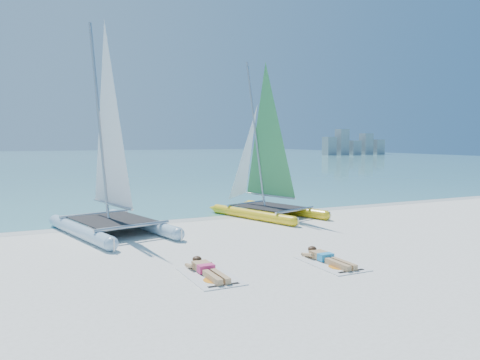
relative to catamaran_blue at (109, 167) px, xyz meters
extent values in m
plane|color=white|center=(3.70, -4.01, -2.14)|extent=(140.00, 140.00, 0.00)
cube|color=#71B7BD|center=(3.70, 58.99, -2.13)|extent=(140.00, 115.00, 0.01)
cube|color=silver|center=(3.70, 1.49, -2.14)|extent=(140.00, 1.40, 0.01)
cube|color=gray|center=(51.70, 57.99, -0.39)|extent=(2.00, 2.00, 3.50)
cube|color=gray|center=(54.70, 57.99, 0.36)|extent=(2.00, 2.00, 5.00)
cube|color=gray|center=(57.70, 57.99, -0.74)|extent=(2.00, 2.00, 2.80)
cube|color=gray|center=(60.70, 57.99, -0.04)|extent=(2.00, 2.00, 4.20)
cube|color=gray|center=(63.70, 57.99, -0.64)|extent=(2.00, 2.00, 3.00)
cylinder|color=silver|center=(-1.00, -0.34, -1.93)|extent=(1.47, 4.68, 0.42)
cone|color=silver|center=(-1.59, 2.19, -1.93)|extent=(0.52, 0.68, 0.40)
cylinder|color=silver|center=(1.05, 0.13, -1.93)|extent=(1.47, 4.68, 0.42)
cone|color=silver|center=(0.46, 2.66, -1.93)|extent=(0.52, 0.68, 0.40)
cube|color=black|center=(0.02, -0.11, -1.69)|extent=(2.56, 2.98, 0.03)
cylinder|color=#B1B3B8|center=(-0.17, 0.72, 1.55)|extent=(0.38, 1.23, 6.49)
cylinder|color=#FFF41A|center=(5.32, 0.27, -1.96)|extent=(1.61, 4.08, 0.37)
cone|color=#FFF41A|center=(4.62, 2.46, -1.96)|extent=(0.49, 0.61, 0.35)
cylinder|color=#FFF41A|center=(7.09, 0.83, -1.96)|extent=(1.61, 4.08, 0.37)
cone|color=#FFF41A|center=(6.40, 3.02, -1.96)|extent=(0.49, 0.61, 0.35)
cube|color=black|center=(6.20, 0.55, -1.74)|extent=(2.40, 2.72, 0.03)
cylinder|color=#B1B3B8|center=(5.98, 1.26, 1.12)|extent=(0.41, 1.07, 5.74)
cube|color=silver|center=(1.07, -5.94, -2.13)|extent=(1.00, 1.85, 0.02)
cube|color=tan|center=(1.07, -5.51, -2.02)|extent=(0.36, 0.55, 0.17)
cube|color=#DE3476|center=(1.07, -5.71, -2.01)|extent=(0.37, 0.22, 0.17)
cube|color=tan|center=(1.07, -6.31, -2.05)|extent=(0.31, 0.85, 0.13)
sphere|color=tan|center=(1.07, -5.14, -1.98)|extent=(0.21, 0.21, 0.21)
ellipsoid|color=#382314|center=(1.07, -5.13, -1.94)|extent=(0.22, 0.24, 0.15)
cube|color=silver|center=(4.12, -6.27, -2.13)|extent=(1.00, 1.85, 0.02)
cube|color=tan|center=(4.12, -5.84, -2.02)|extent=(0.36, 0.55, 0.17)
cube|color=#2694CE|center=(4.12, -6.04, -2.01)|extent=(0.37, 0.22, 0.17)
cube|color=tan|center=(4.12, -6.64, -2.05)|extent=(0.31, 0.85, 0.13)
sphere|color=tan|center=(4.12, -5.47, -1.98)|extent=(0.21, 0.21, 0.21)
ellipsoid|color=#382314|center=(4.12, -5.46, -1.94)|extent=(0.22, 0.24, 0.15)
camera|label=1|loc=(-2.74, -15.34, 0.89)|focal=35.00mm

